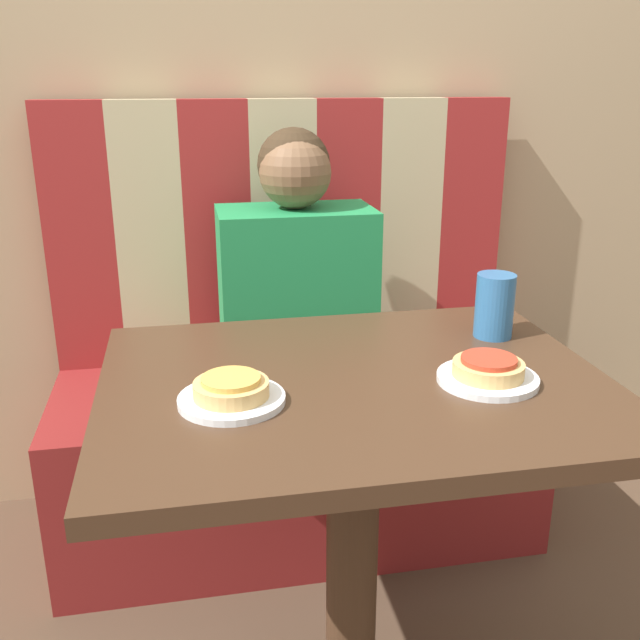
{
  "coord_description": "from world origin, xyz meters",
  "views": [
    {
      "loc": [
        -0.28,
        -1.12,
        1.26
      ],
      "look_at": [
        0.0,
        0.33,
        0.75
      ],
      "focal_mm": 40.0,
      "sensor_mm": 36.0,
      "label": 1
    }
  ],
  "objects_px": {
    "pizza_right": "(488,367)",
    "person": "(296,271)",
    "plate_right": "(487,379)",
    "pizza_left": "(231,387)",
    "drinking_cup": "(495,306)",
    "plate_left": "(232,399)"
  },
  "relations": [
    {
      "from": "person",
      "to": "drinking_cup",
      "type": "height_order",
      "value": "person"
    },
    {
      "from": "pizza_right",
      "to": "person",
      "type": "bearing_deg",
      "value": 107.08
    },
    {
      "from": "plate_right",
      "to": "pizza_left",
      "type": "distance_m",
      "value": 0.44
    },
    {
      "from": "person",
      "to": "pizza_right",
      "type": "xyz_separation_m",
      "value": [
        0.22,
        -0.72,
        0.01
      ]
    },
    {
      "from": "pizza_left",
      "to": "pizza_right",
      "type": "bearing_deg",
      "value": 0.0
    },
    {
      "from": "pizza_left",
      "to": "pizza_right",
      "type": "relative_size",
      "value": 1.0
    },
    {
      "from": "plate_right",
      "to": "drinking_cup",
      "type": "bearing_deg",
      "value": 64.24
    },
    {
      "from": "person",
      "to": "plate_left",
      "type": "bearing_deg",
      "value": -107.08
    },
    {
      "from": "plate_left",
      "to": "plate_right",
      "type": "distance_m",
      "value": 0.44
    },
    {
      "from": "plate_left",
      "to": "plate_right",
      "type": "xyz_separation_m",
      "value": [
        0.44,
        0.0,
        0.0
      ]
    },
    {
      "from": "person",
      "to": "drinking_cup",
      "type": "bearing_deg",
      "value": -57.21
    },
    {
      "from": "drinking_cup",
      "to": "pizza_right",
      "type": "bearing_deg",
      "value": -115.76
    },
    {
      "from": "person",
      "to": "pizza_left",
      "type": "distance_m",
      "value": 0.75
    },
    {
      "from": "person",
      "to": "plate_right",
      "type": "xyz_separation_m",
      "value": [
        0.22,
        -0.72,
        -0.01
      ]
    },
    {
      "from": "pizza_left",
      "to": "drinking_cup",
      "type": "xyz_separation_m",
      "value": [
        0.55,
        0.22,
        0.04
      ]
    },
    {
      "from": "plate_right",
      "to": "pizza_right",
      "type": "distance_m",
      "value": 0.02
    },
    {
      "from": "pizza_left",
      "to": "drinking_cup",
      "type": "distance_m",
      "value": 0.59
    },
    {
      "from": "pizza_right",
      "to": "pizza_left",
      "type": "bearing_deg",
      "value": 180.0
    },
    {
      "from": "plate_right",
      "to": "pizza_left",
      "type": "bearing_deg",
      "value": 180.0
    },
    {
      "from": "person",
      "to": "drinking_cup",
      "type": "distance_m",
      "value": 0.6
    },
    {
      "from": "person",
      "to": "drinking_cup",
      "type": "xyz_separation_m",
      "value": [
        0.33,
        -0.51,
        0.05
      ]
    },
    {
      "from": "plate_left",
      "to": "person",
      "type": "bearing_deg",
      "value": 72.92
    }
  ]
}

